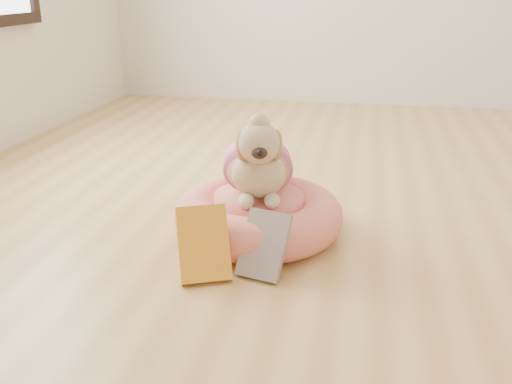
% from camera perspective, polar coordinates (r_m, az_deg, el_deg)
% --- Properties ---
extents(floor, '(4.50, 4.50, 0.00)m').
position_cam_1_polar(floor, '(2.24, 12.10, -2.81)').
color(floor, tan).
rests_on(floor, ground).
extents(pet_bed, '(0.60, 0.60, 0.16)m').
position_cam_1_polar(pet_bed, '(2.05, 0.27, -2.36)').
color(pet_bed, '#FB6269').
rests_on(pet_bed, floor).
extents(dog, '(0.38, 0.49, 0.32)m').
position_cam_1_polar(dog, '(1.99, 0.21, 4.28)').
color(dog, olive).
rests_on(dog, pet_bed).
extents(book_yellow, '(0.20, 0.20, 0.22)m').
position_cam_1_polar(book_yellow, '(1.76, -5.27, -5.17)').
color(book_yellow, yellow).
rests_on(book_yellow, floor).
extents(book_white, '(0.17, 0.17, 0.19)m').
position_cam_1_polar(book_white, '(1.77, 0.78, -5.32)').
color(book_white, white).
rests_on(book_white, floor).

